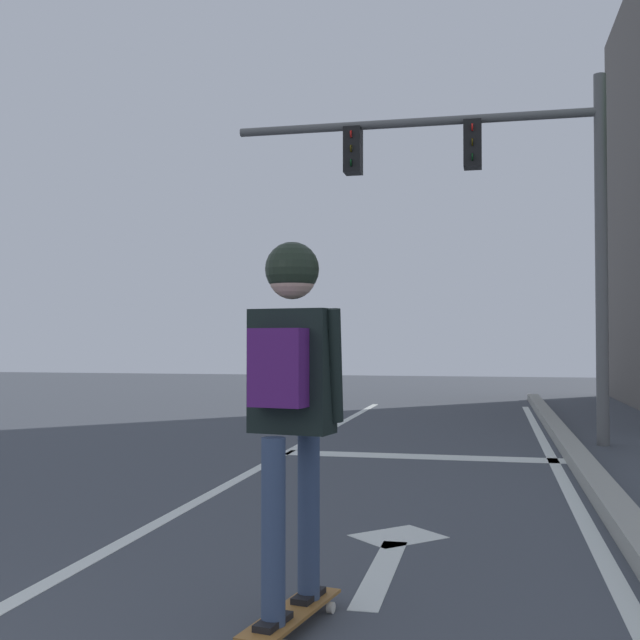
{
  "coord_description": "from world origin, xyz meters",
  "views": [
    {
      "loc": [
        2.34,
        -0.77,
        1.35
      ],
      "look_at": [
        1.01,
        5.36,
        1.52
      ],
      "focal_mm": 44.17,
      "sensor_mm": 36.0,
      "label": 1
    }
  ],
  "objects": [
    {
      "name": "curb_strip",
      "position": [
        3.27,
        6.0,
        0.07
      ],
      "size": [
        0.24,
        24.0,
        0.14
      ],
      "primitive_type": "cube",
      "color": "#99998F",
      "rests_on": "ground"
    },
    {
      "name": "stop_bar",
      "position": [
        1.54,
        8.52,
        0.0
      ],
      "size": [
        3.26,
        0.4,
        0.01
      ],
      "primitive_type": "cube",
      "color": "silver",
      "rests_on": "ground"
    },
    {
      "name": "traffic_signal_mast",
      "position": [
        2.38,
        10.02,
        3.41
      ],
      "size": [
        5.02,
        0.34,
        4.86
      ],
      "color": "#60605F",
      "rests_on": "ground"
    },
    {
      "name": "skateboard",
      "position": [
        1.42,
        2.85,
        0.07
      ],
      "size": [
        0.33,
        0.82,
        0.08
      ],
      "color": "#98632B",
      "rests_on": "ground"
    },
    {
      "name": "lane_line_curbside",
      "position": [
        3.02,
        6.0,
        0.0
      ],
      "size": [
        0.12,
        20.0,
        0.01
      ],
      "primitive_type": "cube",
      "color": "silver",
      "rests_on": "ground"
    },
    {
      "name": "lane_arrow_stem",
      "position": [
        1.71,
        3.86,
        0.0
      ],
      "size": [
        0.16,
        1.4,
        0.01
      ],
      "primitive_type": "cube",
      "color": "silver",
      "rests_on": "ground"
    },
    {
      "name": "lane_line_center",
      "position": [
        -0.09,
        6.0,
        0.0
      ],
      "size": [
        0.12,
        20.0,
        0.01
      ],
      "primitive_type": "cube",
      "color": "silver",
      "rests_on": "ground"
    },
    {
      "name": "lane_arrow_head",
      "position": [
        1.71,
        4.71,
        0.0
      ],
      "size": [
        0.71,
        0.71,
        0.01
      ],
      "primitive_type": "cube",
      "rotation": [
        0.0,
        0.0,
        0.79
      ],
      "color": "silver",
      "rests_on": "ground"
    },
    {
      "name": "skater",
      "position": [
        1.42,
        2.84,
        1.2
      ],
      "size": [
        0.47,
        0.64,
        1.74
      ],
      "color": "#37496A",
      "rests_on": "skateboard"
    }
  ]
}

